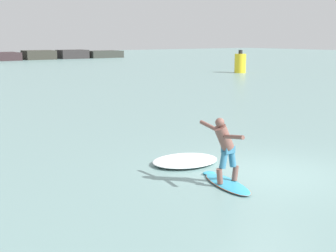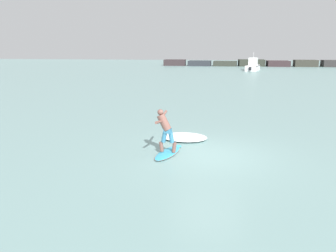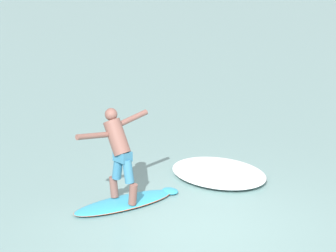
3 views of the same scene
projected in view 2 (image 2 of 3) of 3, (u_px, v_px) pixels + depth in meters
ground_plane at (209, 155)px, 11.39m from camera, size 200.00×200.00×0.00m
rock_jetty_breakwater at (266, 63)px, 69.31m from camera, size 43.68×4.59×1.39m
surfboard at (168, 153)px, 11.52m from camera, size 1.01×2.01×0.21m
surfer at (165, 127)px, 11.30m from camera, size 0.71×1.48×1.52m
fishing_boat_near_jetty at (253, 66)px, 55.73m from camera, size 3.00×6.88×3.06m
wave_foam_at_tail at (184, 137)px, 13.38m from camera, size 1.94×1.55×0.17m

